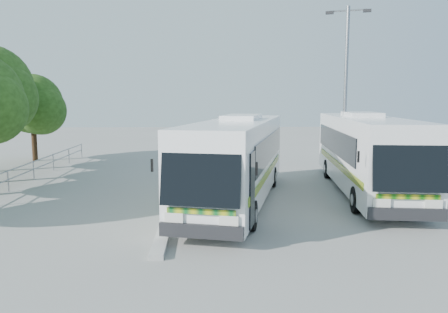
{
  "coord_description": "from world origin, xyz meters",
  "views": [
    {
      "loc": [
        -1.0,
        -17.01,
        4.18
      ],
      "look_at": [
        -0.18,
        1.59,
        1.75
      ],
      "focal_mm": 35.0,
      "sensor_mm": 36.0,
      "label": 1
    }
  ],
  "objects_px": {
    "tree_far_e": "(33,104)",
    "coach_adjacent": "(365,151)",
    "coach_main": "(238,158)",
    "lamppost": "(345,88)"
  },
  "relations": [
    {
      "from": "tree_far_e",
      "to": "coach_adjacent",
      "type": "xyz_separation_m",
      "value": [
        18.86,
        -11.05,
        -2.02
      ]
    },
    {
      "from": "tree_far_e",
      "to": "coach_main",
      "type": "xyz_separation_m",
      "value": [
        12.96,
        -12.77,
        -2.05
      ]
    },
    {
      "from": "coach_adjacent",
      "to": "lamppost",
      "type": "bearing_deg",
      "value": 108.82
    },
    {
      "from": "tree_far_e",
      "to": "coach_adjacent",
      "type": "relative_size",
      "value": 0.48
    },
    {
      "from": "coach_adjacent",
      "to": "tree_far_e",
      "type": "bearing_deg",
      "value": 157.18
    },
    {
      "from": "lamppost",
      "to": "coach_main",
      "type": "bearing_deg",
      "value": -127.48
    },
    {
      "from": "coach_main",
      "to": "tree_far_e",
      "type": "bearing_deg",
      "value": 149.68
    },
    {
      "from": "coach_adjacent",
      "to": "lamppost",
      "type": "distance_m",
      "value": 3.48
    },
    {
      "from": "tree_far_e",
      "to": "lamppost",
      "type": "distance_m",
      "value": 20.63
    },
    {
      "from": "coach_main",
      "to": "coach_adjacent",
      "type": "distance_m",
      "value": 6.14
    }
  ]
}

